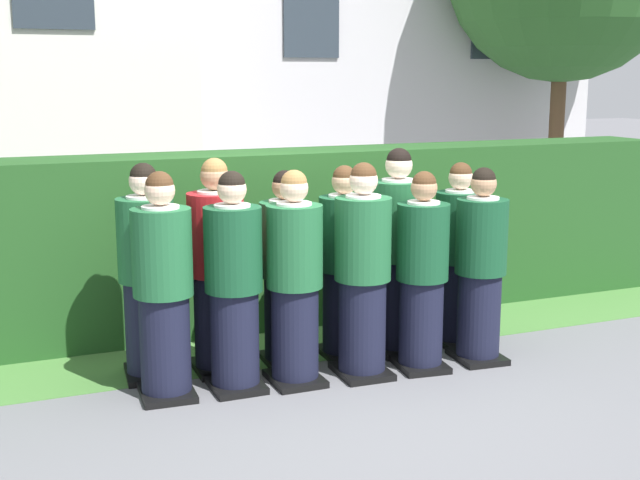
{
  "coord_description": "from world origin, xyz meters",
  "views": [
    {
      "loc": [
        -2.5,
        -5.73,
        2.32
      ],
      "look_at": [
        0.0,
        0.23,
        1.05
      ],
      "focal_mm": 47.53,
      "sensor_mm": 36.0,
      "label": 1
    }
  ],
  "objects": [
    {
      "name": "student_front_row_0",
      "position": [
        -1.26,
        0.12,
        0.79
      ],
      "size": [
        0.43,
        0.53,
        1.66
      ],
      "color": "black",
      "rests_on": "ground"
    },
    {
      "name": "lawn_strip",
      "position": [
        0.0,
        0.83,
        0.0
      ],
      "size": [
        8.68,
        0.9,
        0.01
      ],
      "primitive_type": "cube",
      "color": "#477A38",
      "rests_on": "ground"
    },
    {
      "name": "student_rear_row_5",
      "position": [
        1.35,
        0.37,
        0.76
      ],
      "size": [
        0.41,
        0.5,
        1.59
      ],
      "color": "black",
      "rests_on": "ground"
    },
    {
      "name": "student_rear_row_0",
      "position": [
        -1.29,
        0.58,
        0.8
      ],
      "size": [
        0.43,
        0.54,
        1.67
      ],
      "color": "black",
      "rests_on": "ground"
    },
    {
      "name": "ground_plane",
      "position": [
        0.0,
        0.0,
        0.0
      ],
      "size": [
        60.0,
        60.0,
        0.0
      ],
      "primitive_type": "plane",
      "color": "slate"
    },
    {
      "name": "student_rear_row_2",
      "position": [
        -0.2,
        0.47,
        0.75
      ],
      "size": [
        0.41,
        0.47,
        1.58
      ],
      "color": "black",
      "rests_on": "ground"
    },
    {
      "name": "student_front_row_1",
      "position": [
        -0.75,
        0.07,
        0.78
      ],
      "size": [
        0.43,
        0.51,
        1.64
      ],
      "color": "black",
      "rests_on": "ground"
    },
    {
      "name": "student_rear_row_4",
      "position": [
        0.78,
        0.4,
        0.82
      ],
      "size": [
        0.45,
        0.54,
        1.73
      ],
      "color": "black",
      "rests_on": "ground"
    },
    {
      "name": "student_front_row_4",
      "position": [
        0.75,
        -0.07,
        0.75
      ],
      "size": [
        0.41,
        0.52,
        1.59
      ],
      "color": "black",
      "rests_on": "ground"
    },
    {
      "name": "student_front_row_5",
      "position": [
        1.28,
        -0.08,
        0.76
      ],
      "size": [
        0.41,
        0.49,
        1.59
      ],
      "color": "black",
      "rests_on": "ground"
    },
    {
      "name": "student_rear_row_3",
      "position": [
        0.31,
        0.45,
        0.76
      ],
      "size": [
        0.42,
        0.46,
        1.6
      ],
      "color": "black",
      "rests_on": "ground"
    },
    {
      "name": "student_in_red_blazer",
      "position": [
        -0.75,
        0.51,
        0.81
      ],
      "size": [
        0.44,
        0.5,
        1.69
      ],
      "color": "black",
      "rests_on": "ground"
    },
    {
      "name": "student_front_row_3",
      "position": [
        0.25,
        -0.03,
        0.8
      ],
      "size": [
        0.43,
        0.49,
        1.67
      ],
      "color": "black",
      "rests_on": "ground"
    },
    {
      "name": "student_front_row_2",
      "position": [
        -0.29,
        0.02,
        0.78
      ],
      "size": [
        0.42,
        0.47,
        1.63
      ],
      "color": "black",
      "rests_on": "ground"
    },
    {
      "name": "hedge",
      "position": [
        0.0,
        1.63,
        0.81
      ],
      "size": [
        8.68,
        0.7,
        1.62
      ],
      "color": "#214C1E",
      "rests_on": "ground"
    }
  ]
}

